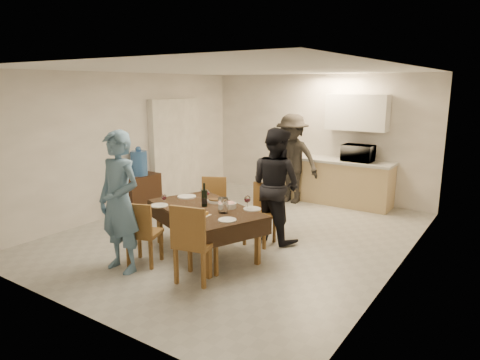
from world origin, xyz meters
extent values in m
cube|color=#9D9C98|center=(0.00, 0.00, 0.00)|extent=(5.00, 6.00, 0.02)
cube|color=white|center=(0.00, 0.00, 2.60)|extent=(5.00, 6.00, 0.02)
cube|color=white|center=(0.00, 3.00, 1.30)|extent=(5.00, 0.02, 2.60)
cube|color=white|center=(0.00, -3.00, 1.30)|extent=(5.00, 0.02, 2.60)
cube|color=white|center=(-2.50, 0.00, 1.30)|extent=(0.02, 6.00, 2.60)
cube|color=white|center=(2.50, 0.00, 1.30)|extent=(0.02, 6.00, 2.60)
cube|color=white|center=(-2.42, 1.20, 1.05)|extent=(0.15, 1.40, 2.10)
cube|color=tan|center=(0.60, 2.68, 0.43)|extent=(2.20, 0.60, 0.86)
cube|color=#B3B4AE|center=(0.60, 2.68, 0.89)|extent=(2.24, 0.64, 0.05)
cube|color=white|center=(0.90, 2.82, 1.85)|extent=(1.20, 0.34, 0.70)
cube|color=black|center=(0.06, -0.93, 0.66)|extent=(1.99, 1.59, 0.04)
cube|color=brown|center=(0.06, -0.93, 0.32)|extent=(0.06, 0.06, 0.64)
cube|color=brown|center=(-0.39, -1.68, 0.43)|extent=(0.52, 0.52, 0.05)
cube|color=brown|center=(-0.39, -1.86, 0.67)|extent=(0.39, 0.17, 0.43)
cube|color=brown|center=(0.51, -1.68, 0.49)|extent=(0.55, 0.55, 0.05)
cube|color=brown|center=(0.51, -1.89, 0.76)|extent=(0.45, 0.15, 0.49)
cube|color=brown|center=(-0.39, -0.18, 0.44)|extent=(0.55, 0.55, 0.05)
cube|color=brown|center=(-0.39, -0.36, 0.68)|extent=(0.38, 0.22, 0.44)
cube|color=brown|center=(0.51, -0.18, 0.44)|extent=(0.44, 0.44, 0.05)
cube|color=brown|center=(0.51, -0.37, 0.69)|extent=(0.42, 0.06, 0.44)
cube|color=black|center=(-2.28, 0.03, 0.35)|extent=(0.38, 0.76, 0.71)
cylinder|color=#386BB7|center=(-2.28, 0.03, 0.94)|extent=(0.31, 0.31, 0.46)
cylinder|color=white|center=(0.41, -0.98, 0.78)|extent=(0.13, 0.13, 0.21)
cube|color=gold|center=(0.16, -1.31, 0.70)|extent=(0.41, 0.32, 0.05)
cylinder|color=silver|center=(0.36, -0.75, 0.72)|extent=(0.19, 0.19, 0.07)
cylinder|color=silver|center=(0.01, -0.65, 0.70)|extent=(0.21, 0.21, 0.04)
cylinder|color=silver|center=(-0.54, -1.23, 0.69)|extent=(0.25, 0.25, 0.01)
cylinder|color=silver|center=(0.66, -1.23, 0.69)|extent=(0.24, 0.24, 0.01)
cylinder|color=silver|center=(-0.54, -0.63, 0.69)|extent=(0.29, 0.29, 0.02)
cylinder|color=silver|center=(0.66, -0.63, 0.69)|extent=(0.25, 0.25, 0.01)
imported|color=white|center=(1.01, 2.68, 1.07)|extent=(0.59, 0.40, 0.32)
imported|color=slate|center=(-0.49, -1.98, 0.92)|extent=(0.67, 0.44, 1.83)
imported|color=black|center=(0.61, 0.12, 0.88)|extent=(0.98, 0.84, 1.76)
imported|color=black|center=(-0.20, 2.23, 0.91)|extent=(1.17, 0.67, 1.81)
camera|label=1|loc=(3.71, -5.48, 2.37)|focal=32.00mm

